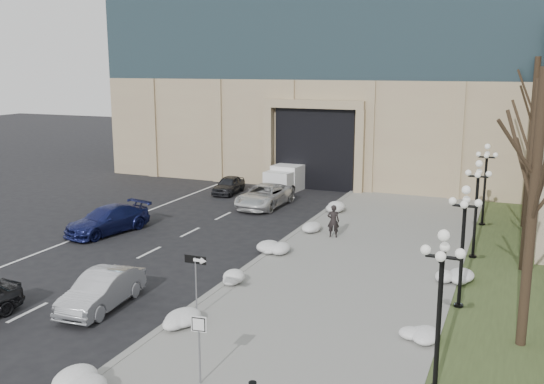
{
  "coord_description": "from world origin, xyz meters",
  "views": [
    {
      "loc": [
        10.0,
        -10.05,
        9.02
      ],
      "look_at": [
        -0.08,
        14.32,
        3.5
      ],
      "focal_mm": 40.0,
      "sensor_mm": 36.0,
      "label": 1
    }
  ],
  "objects": [
    {
      "name": "car_d",
      "position": [
        -5.14,
        25.24,
        0.73
      ],
      "size": [
        2.59,
        5.3,
        1.45
      ],
      "primitive_type": "imported",
      "rotation": [
        0.0,
        0.0,
        -0.03
      ],
      "color": "white",
      "rests_on": "ground"
    },
    {
      "name": "snow_clump_i",
      "position": [
        7.32,
        8.93,
        0.3
      ],
      "size": [
        1.1,
        1.6,
        0.36
      ],
      "primitive_type": "ellipsoid",
      "color": "white",
      "rests_on": "sidewalk"
    },
    {
      "name": "tree_near",
      "position": [
        10.5,
        10.0,
        5.83
      ],
      "size": [
        3.2,
        3.2,
        9.0
      ],
      "color": "black",
      "rests_on": "ground"
    },
    {
      "name": "grass_strip",
      "position": [
        10.0,
        14.0,
        0.05
      ],
      "size": [
        4.0,
        40.0,
        0.1
      ],
      "primitive_type": "cube",
      "color": "#374522",
      "rests_on": "ground"
    },
    {
      "name": "snow_clump_d",
      "position": [
        -0.47,
        11.09,
        0.3
      ],
      "size": [
        1.1,
        1.6,
        0.36
      ],
      "primitive_type": "ellipsoid",
      "color": "white",
      "rests_on": "sidewalk"
    },
    {
      "name": "pedestrian",
      "position": [
        1.18,
        19.73,
        0.99
      ],
      "size": [
        0.71,
        0.55,
        1.75
      ],
      "primitive_type": "imported",
      "rotation": [
        0.0,
        0.0,
        3.36
      ],
      "color": "black",
      "rests_on": "sidewalk"
    },
    {
      "name": "curb",
      "position": [
        -1.0,
        14.0,
        0.07
      ],
      "size": [
        0.3,
        40.0,
        0.14
      ],
      "primitive_type": "cube",
      "color": "gray",
      "rests_on": "ground"
    },
    {
      "name": "tree_mid",
      "position": [
        10.5,
        18.0,
        5.5
      ],
      "size": [
        3.2,
        3.2,
        8.5
      ],
      "color": "black",
      "rests_on": "ground"
    },
    {
      "name": "snow_clump_j",
      "position": [
        7.83,
        15.34,
        0.3
      ],
      "size": [
        1.1,
        1.6,
        0.36
      ],
      "primitive_type": "ellipsoid",
      "color": "white",
      "rests_on": "sidewalk"
    },
    {
      "name": "lamppost_d",
      "position": [
        8.3,
        25.5,
        3.07
      ],
      "size": [
        1.18,
        1.18,
        4.76
      ],
      "color": "black",
      "rests_on": "ground"
    },
    {
      "name": "snow_clump_e",
      "position": [
        -0.61,
        15.56,
        0.3
      ],
      "size": [
        1.1,
        1.6,
        0.36
      ],
      "primitive_type": "ellipsoid",
      "color": "white",
      "rests_on": "sidewalk"
    },
    {
      "name": "car_b",
      "position": [
        -4.22,
        7.47,
        0.69
      ],
      "size": [
        1.8,
        4.31,
        1.39
      ],
      "primitive_type": "imported",
      "rotation": [
        0.0,
        0.0,
        0.08
      ],
      "color": "#B7BAC0",
      "rests_on": "ground"
    },
    {
      "name": "snow_clump_c",
      "position": [
        -0.67,
        7.05,
        0.3
      ],
      "size": [
        1.1,
        1.6,
        0.36
      ],
      "primitive_type": "ellipsoid",
      "color": "white",
      "rests_on": "sidewalk"
    },
    {
      "name": "sidewalk",
      "position": [
        3.5,
        14.0,
        0.06
      ],
      "size": [
        9.0,
        40.0,
        0.12
      ],
      "primitive_type": "cube",
      "color": "gray",
      "rests_on": "ground"
    },
    {
      "name": "keep_sign",
      "position": [
        2.06,
        3.78,
        1.58
      ],
      "size": [
        0.46,
        0.1,
        2.15
      ],
      "rotation": [
        0.0,
        0.0,
        0.12
      ],
      "color": "slate",
      "rests_on": "ground"
    },
    {
      "name": "lamppost_a",
      "position": [
        8.3,
        6.0,
        3.07
      ],
      "size": [
        1.18,
        1.18,
        4.76
      ],
      "color": "black",
      "rests_on": "ground"
    },
    {
      "name": "box_truck",
      "position": [
        -5.64,
        31.85,
        0.89
      ],
      "size": [
        2.54,
        5.96,
        1.84
      ],
      "rotation": [
        0.0,
        0.0,
        -0.1
      ],
      "color": "silver",
      "rests_on": "ground"
    },
    {
      "name": "snow_clump_g",
      "position": [
        -0.6,
        25.08,
        0.3
      ],
      "size": [
        1.1,
        1.6,
        0.36
      ],
      "primitive_type": "ellipsoid",
      "color": "white",
      "rests_on": "sidewalk"
    },
    {
      "name": "one_way_sign",
      "position": [
        -0.22,
        7.87,
        1.99
      ],
      "size": [
        0.89,
        0.24,
        2.41
      ],
      "rotation": [
        0.0,
        0.0,
        -0.01
      ],
      "color": "slate",
      "rests_on": "ground"
    },
    {
      "name": "car_e",
      "position": [
        -9.17,
        28.14,
        0.63
      ],
      "size": [
        1.81,
        3.81,
        1.26
      ],
      "primitive_type": "imported",
      "rotation": [
        0.0,
        0.0,
        0.09
      ],
      "color": "#292A2E",
      "rests_on": "ground"
    },
    {
      "name": "lamppost_c",
      "position": [
        8.3,
        19.0,
        3.07
      ],
      "size": [
        1.18,
        1.18,
        4.76
      ],
      "color": "black",
      "rests_on": "ground"
    },
    {
      "name": "lamppost_b",
      "position": [
        8.3,
        12.5,
        3.07
      ],
      "size": [
        1.18,
        1.18,
        4.76
      ],
      "color": "black",
      "rests_on": "ground"
    },
    {
      "name": "car_c",
      "position": [
        -10.63,
        16.21,
        0.73
      ],
      "size": [
        3.16,
        5.36,
        1.46
      ],
      "primitive_type": "imported",
      "rotation": [
        0.0,
        0.0,
        -0.24
      ],
      "color": "navy",
      "rests_on": "ground"
    },
    {
      "name": "tree_far",
      "position": [
        10.5,
        26.0,
        6.15
      ],
      "size": [
        3.2,
        3.2,
        9.5
      ],
      "color": "black",
      "rests_on": "ground"
    },
    {
      "name": "snow_clump_f",
      "position": [
        -0.35,
        20.39,
        0.3
      ],
      "size": [
        1.1,
        1.6,
        0.36
      ],
      "primitive_type": "ellipsoid",
      "color": "white",
      "rests_on": "sidewalk"
    }
  ]
}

